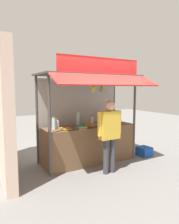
% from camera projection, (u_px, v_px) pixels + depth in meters
% --- Properties ---
extents(ground_plane, '(20.00, 20.00, 0.00)m').
position_uv_depth(ground_plane, '(90.00, 162.00, 5.28)').
color(ground_plane, slate).
extents(stall_counter, '(2.33, 0.70, 0.93)m').
position_uv_depth(stall_counter, '(90.00, 144.00, 5.23)').
color(stall_counter, brown).
rests_on(stall_counter, ground).
extents(stall_structure, '(2.53, 1.63, 2.54)m').
position_uv_depth(stall_structure, '(87.00, 100.00, 5.23)').
color(stall_structure, '#4C4742').
rests_on(stall_structure, ground).
extents(water_bottle_left, '(0.09, 0.09, 0.32)m').
position_uv_depth(water_bottle_left, '(113.00, 118.00, 5.56)').
color(water_bottle_left, silver).
rests_on(water_bottle_left, stall_counter).
extents(water_bottle_back_right, '(0.09, 0.09, 0.30)m').
position_uv_depth(water_bottle_back_right, '(54.00, 123.00, 4.72)').
color(water_bottle_back_right, silver).
rests_on(water_bottle_back_right, stall_counter).
extents(water_bottle_front_right, '(0.09, 0.09, 0.31)m').
position_uv_depth(water_bottle_front_right, '(78.00, 119.00, 5.32)').
color(water_bottle_front_right, silver).
rests_on(water_bottle_front_right, stall_counter).
extents(water_bottle_mid_right, '(0.08, 0.08, 0.29)m').
position_uv_depth(water_bottle_mid_right, '(111.00, 117.00, 5.82)').
color(water_bottle_mid_right, silver).
rests_on(water_bottle_mid_right, stall_counter).
extents(water_bottle_center, '(0.07, 0.07, 0.24)m').
position_uv_depth(water_bottle_center, '(58.00, 124.00, 4.81)').
color(water_bottle_center, silver).
rests_on(water_bottle_center, stall_counter).
extents(water_bottle_far_right, '(0.07, 0.07, 0.26)m').
position_uv_depth(water_bottle_far_right, '(92.00, 120.00, 5.30)').
color(water_bottle_far_right, silver).
rests_on(water_bottle_far_right, stall_counter).
extents(magazine_stack_front_left, '(0.23, 0.26, 0.08)m').
position_uv_depth(magazine_stack_front_left, '(81.00, 127.00, 4.77)').
color(magazine_stack_front_left, green).
rests_on(magazine_stack_front_left, stall_counter).
extents(magazine_stack_right, '(0.21, 0.30, 0.06)m').
position_uv_depth(magazine_stack_right, '(91.00, 125.00, 5.11)').
color(magazine_stack_right, blue).
rests_on(magazine_stack_right, stall_counter).
extents(magazine_stack_far_left, '(0.24, 0.29, 0.04)m').
position_uv_depth(magazine_stack_far_left, '(65.00, 129.00, 4.69)').
color(magazine_stack_far_left, green).
rests_on(magazine_stack_far_left, stall_counter).
extents(banana_bunch_inner_left, '(0.09, 0.09, 0.30)m').
position_uv_depth(banana_bunch_inner_left, '(93.00, 89.00, 4.60)').
color(banana_bunch_inner_left, '#332D23').
extents(banana_bunch_leftmost, '(0.10, 0.10, 0.28)m').
position_uv_depth(banana_bunch_leftmost, '(102.00, 89.00, 4.72)').
color(banana_bunch_leftmost, '#332D23').
extents(vendor_person, '(0.61, 0.23, 1.60)m').
position_uv_depth(vendor_person, '(110.00, 130.00, 4.48)').
color(vendor_person, '#383842').
rests_on(vendor_person, ground).
extents(plastic_crate, '(0.36, 0.36, 0.24)m').
position_uv_depth(plastic_crate, '(144.00, 151.00, 5.75)').
color(plastic_crate, '#194CB2').
rests_on(plastic_crate, ground).
extents(neighbour_wall, '(0.20, 2.40, 2.73)m').
position_uv_depth(neighbour_wall, '(0.00, 112.00, 4.37)').
color(neighbour_wall, beige).
rests_on(neighbour_wall, ground).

